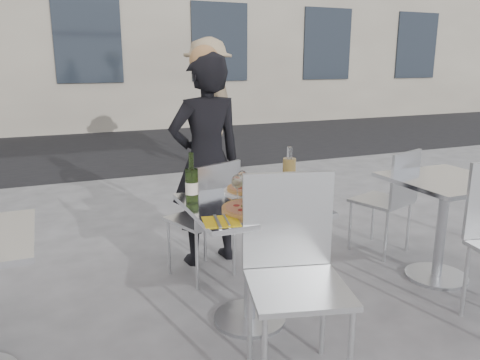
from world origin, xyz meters
name	(u,v)px	position (x,y,z in m)	size (l,w,h in m)	color
ground	(250,320)	(0.00, 0.00, 0.00)	(80.00, 80.00, 0.00)	slate
street_asphalt	(107,147)	(0.00, 6.50, 0.00)	(24.00, 5.00, 0.00)	black
main_table	(250,237)	(0.00, 0.00, 0.54)	(0.72, 0.72, 0.75)	#B7BABF
side_table_right	(444,207)	(1.50, 0.00, 0.54)	(0.72, 0.72, 0.75)	#B7BABF
chair_far	(208,211)	(-0.04, 0.63, 0.52)	(0.51, 0.52, 0.87)	silver
chair_near	(293,260)	(0.00, -0.50, 0.60)	(0.56, 0.57, 1.01)	silver
side_chair_rfar	(392,193)	(1.47, 0.50, 0.51)	(0.50, 0.51, 0.87)	silver
woman_diner	(206,162)	(0.06, 0.95, 0.80)	(0.59, 0.38, 1.61)	black
pedestrian_b	(209,106)	(1.13, 3.94, 0.93)	(1.21, 0.69, 1.87)	#9A8463
pizza_near	(254,208)	(-0.04, -0.13, 0.76)	(0.35, 0.35, 0.02)	#DDA356
pizza_far	(251,189)	(0.10, 0.22, 0.77)	(0.33, 0.33, 0.03)	white
salad_plate	(257,195)	(0.06, 0.03, 0.79)	(0.22, 0.22, 0.09)	white
wine_bottle	(192,184)	(-0.31, 0.12, 0.86)	(0.07, 0.07, 0.29)	#31491B
carafe	(289,175)	(0.30, 0.09, 0.87)	(0.08, 0.08, 0.29)	tan
sugar_shaker	(277,186)	(0.22, 0.09, 0.80)	(0.06, 0.06, 0.11)	white
wineglass_white_a	(237,182)	(-0.05, 0.07, 0.86)	(0.07, 0.07, 0.16)	white
wineglass_white_b	(243,178)	(0.02, 0.15, 0.86)	(0.07, 0.07, 0.16)	white
wineglass_red_a	(257,181)	(0.07, 0.05, 0.86)	(0.07, 0.07, 0.16)	white
wineglass_red_b	(268,181)	(0.13, 0.04, 0.86)	(0.07, 0.07, 0.16)	white
napkin_left	(221,221)	(-0.27, -0.24, 0.75)	(0.21, 0.21, 0.01)	gold
napkin_right	(307,209)	(0.24, -0.24, 0.75)	(0.21, 0.21, 0.01)	gold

